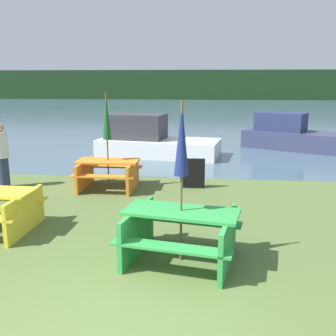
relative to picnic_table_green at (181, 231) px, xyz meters
The scene contains 10 objects.
water 30.07m from the picnic_table_green, 91.21° to the left, with size 60.00×50.00×0.00m.
far_treeline 50.08m from the picnic_table_green, 90.72° to the left, with size 80.00×1.60×4.00m.
picnic_table_green is the anchor object (origin of this frame).
picnic_table_orange 4.36m from the picnic_table_green, 118.34° to the left, with size 1.51×1.38×0.72m.
umbrella_navy 1.34m from the picnic_table_green, 90.00° to the left, with size 0.21×0.21×2.39m.
umbrella_darkgreen 4.54m from the picnic_table_green, 118.34° to the left, with size 0.21×0.21×2.37m.
boat 8.47m from the picnic_table_green, 100.76° to the left, with size 4.49×2.46×1.47m.
boat_second 10.89m from the picnic_table_green, 69.67° to the left, with size 4.44×3.30×1.40m.
person 6.00m from the picnic_table_green, 142.08° to the left, with size 0.32×0.32×1.62m.
signboard 4.09m from the picnic_table_green, 89.25° to the left, with size 0.55×0.08×0.75m.
Camera 1 is at (0.98, -3.18, 2.66)m, focal length 42.00 mm.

